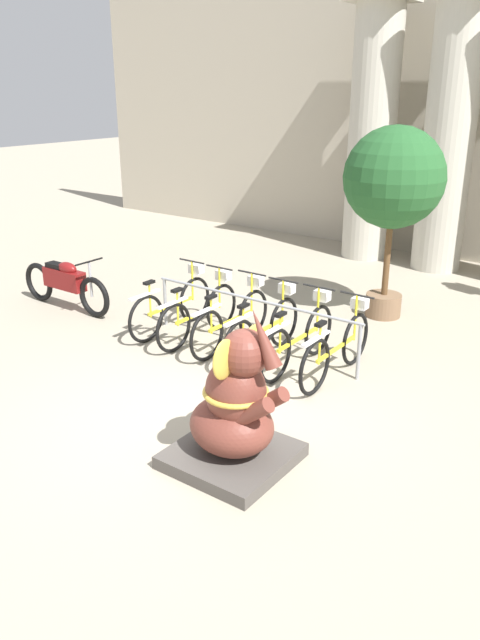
{
  "coord_description": "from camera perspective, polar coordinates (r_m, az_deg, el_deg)",
  "views": [
    {
      "loc": [
        4.04,
        -4.73,
        3.53
      ],
      "look_at": [
        0.12,
        0.66,
        1.0
      ],
      "focal_mm": 35.0,
      "sensor_mm": 36.0,
      "label": 1
    }
  ],
  "objects": [
    {
      "name": "bicycle_0",
      "position": [
        9.46,
        -6.16,
        1.42
      ],
      "size": [
        0.48,
        1.8,
        1.0
      ],
      "color": "black",
      "rests_on": "ground_plane"
    },
    {
      "name": "bicycle_4",
      "position": [
        8.22,
        5.46,
        -1.61
      ],
      "size": [
        0.48,
        1.8,
        1.0
      ],
      "color": "black",
      "rests_on": "ground_plane"
    },
    {
      "name": "bicycle_5",
      "position": [
        7.98,
        8.91,
        -2.48
      ],
      "size": [
        0.48,
        1.8,
        1.0
      ],
      "color": "black",
      "rests_on": "ground_plane"
    },
    {
      "name": "potted_tree",
      "position": [
        9.89,
        13.88,
        12.15
      ],
      "size": [
        1.54,
        1.54,
        2.98
      ],
      "color": "brown",
      "rests_on": "ground_plane"
    },
    {
      "name": "bicycle_1",
      "position": [
        9.09,
        -3.68,
        0.69
      ],
      "size": [
        0.48,
        1.8,
        1.0
      ],
      "color": "black",
      "rests_on": "ground_plane"
    },
    {
      "name": "bike_rack",
      "position": [
        8.65,
        1.12,
        0.96
      ],
      "size": [
        3.38,
        0.05,
        0.77
      ],
      "color": "gray",
      "rests_on": "ground_plane"
    },
    {
      "name": "motorcycle",
      "position": [
        10.72,
        -15.69,
        3.31
      ],
      "size": [
        2.07,
        0.55,
        0.93
      ],
      "color": "black",
      "rests_on": "ground_plane"
    },
    {
      "name": "elephant_statue",
      "position": [
        6.05,
        -0.43,
        -8.39
      ],
      "size": [
        1.11,
        1.11,
        1.71
      ],
      "color": "#4C4742",
      "rests_on": "ground_plane"
    },
    {
      "name": "column_left",
      "position": [
        13.58,
        12.0,
        16.52
      ],
      "size": [
        1.2,
        1.2,
        5.16
      ],
      "color": "#BCB7A8",
      "rests_on": "ground_plane"
    },
    {
      "name": "bicycle_3",
      "position": [
        8.48,
        2.2,
        -0.8
      ],
      "size": [
        0.48,
        1.8,
        1.0
      ],
      "color": "black",
      "rests_on": "ground_plane"
    },
    {
      "name": "bicycle_2",
      "position": [
        8.81,
        -0.68,
        0.05
      ],
      "size": [
        0.48,
        1.8,
        1.0
      ],
      "color": "black",
      "rests_on": "ground_plane"
    },
    {
      "name": "column_middle",
      "position": [
        13.01,
        18.6,
        15.75
      ],
      "size": [
        1.2,
        1.2,
        5.16
      ],
      "color": "#BCB7A8",
      "rests_on": "ground_plane"
    },
    {
      "name": "ground_plane",
      "position": [
        7.15,
        -3.92,
        -8.84
      ],
      "size": [
        60.0,
        60.0,
        0.0
      ],
      "primitive_type": "plane",
      "color": "#9E937F"
    },
    {
      "name": "building_facade",
      "position": [
        13.94,
        20.15,
        17.41
      ],
      "size": [
        20.0,
        0.2,
        6.0
      ],
      "color": "#B2A893",
      "rests_on": "ground_plane"
    }
  ]
}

